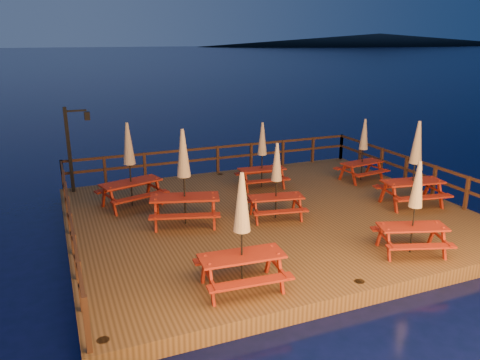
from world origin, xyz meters
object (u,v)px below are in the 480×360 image
at_px(lamp_post, 73,142).
at_px(picnic_table_1, 184,176).
at_px(picnic_table_2, 130,164).
at_px(picnic_table_0, 276,180).

xyz_separation_m(lamp_post, picnic_table_1, (2.70, -4.39, -0.33)).
bearing_deg(picnic_table_2, lamp_post, 107.89).
relative_size(lamp_post, picnic_table_2, 1.10).
height_order(lamp_post, picnic_table_1, lamp_post).
xyz_separation_m(picnic_table_1, picnic_table_2, (-1.18, 2.13, -0.05)).
distance_m(picnic_table_1, picnic_table_2, 2.44).
xyz_separation_m(lamp_post, picnic_table_2, (1.53, -2.26, -0.38)).
relative_size(picnic_table_1, picnic_table_2, 1.03).
relative_size(lamp_post, picnic_table_0, 1.29).
distance_m(picnic_table_0, picnic_table_1, 2.73).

